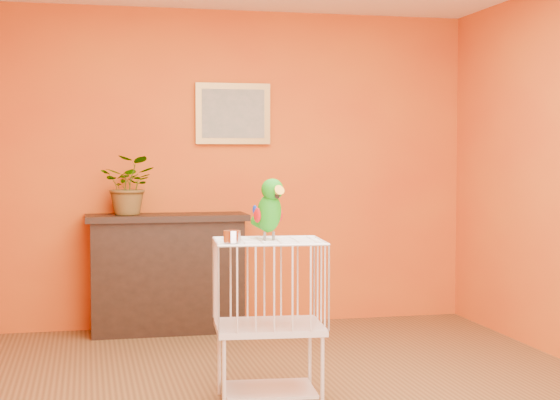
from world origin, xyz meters
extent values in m
plane|color=brown|center=(0.00, 0.00, 0.00)|extent=(4.50, 4.50, 0.00)
plane|color=#D55F14|center=(0.00, 2.25, 1.30)|extent=(4.00, 0.00, 4.00)
plane|color=#D55F14|center=(0.00, -2.25, 1.30)|extent=(4.00, 0.00, 4.00)
cube|color=black|center=(-0.57, 2.03, 0.45)|extent=(1.19, 0.40, 0.89)
cube|color=black|center=(-0.57, 2.03, 0.92)|extent=(1.27, 0.46, 0.05)
cube|color=black|center=(-0.57, 1.85, 0.45)|extent=(0.83, 0.02, 0.45)
cube|color=#502816|center=(-0.81, 1.98, 0.35)|extent=(0.05, 0.18, 0.28)
cube|color=#2D5329|center=(-0.74, 1.98, 0.35)|extent=(0.05, 0.18, 0.28)
cube|color=#502816|center=(-0.65, 1.98, 0.35)|extent=(0.05, 0.18, 0.28)
cube|color=#2D5329|center=(-0.55, 1.98, 0.35)|extent=(0.05, 0.18, 0.28)
cube|color=#502816|center=(-0.45, 1.98, 0.35)|extent=(0.05, 0.18, 0.28)
imported|color=#26722D|center=(-0.85, 1.99, 1.12)|extent=(0.54, 0.57, 0.36)
cube|color=#B1893F|center=(0.00, 2.22, 1.75)|extent=(0.62, 0.03, 0.50)
cube|color=gray|center=(0.00, 2.21, 1.75)|extent=(0.52, 0.01, 0.40)
cube|color=silver|center=(-0.18, -0.06, 0.07)|extent=(0.54, 0.44, 0.02)
cube|color=silver|center=(-0.18, -0.06, 0.43)|extent=(0.64, 0.51, 0.04)
cube|color=silver|center=(-0.18, -0.06, 0.92)|extent=(0.64, 0.51, 0.01)
cylinder|color=silver|center=(-0.47, -0.24, 0.21)|extent=(0.02, 0.02, 0.42)
cylinder|color=silver|center=(0.07, -0.29, 0.21)|extent=(0.02, 0.02, 0.42)
cylinder|color=silver|center=(-0.43, 0.17, 0.21)|extent=(0.02, 0.02, 0.42)
cylinder|color=silver|center=(0.10, 0.13, 0.21)|extent=(0.02, 0.02, 0.42)
cylinder|color=silver|center=(-0.42, -0.19, 0.97)|extent=(0.09, 0.09, 0.07)
cylinder|color=#59544C|center=(-0.21, -0.04, 0.95)|extent=(0.02, 0.02, 0.05)
cylinder|color=#59544C|center=(-0.15, -0.03, 0.95)|extent=(0.02, 0.02, 0.05)
ellipsoid|color=#0D8E0B|center=(-0.18, -0.04, 1.08)|extent=(0.18, 0.22, 0.25)
ellipsoid|color=#0D8E0B|center=(-0.17, -0.07, 1.22)|extent=(0.15, 0.16, 0.12)
cone|color=orange|center=(-0.15, -0.13, 1.20)|extent=(0.08, 0.09, 0.08)
cone|color=black|center=(-0.16, -0.12, 1.18)|extent=(0.04, 0.04, 0.03)
sphere|color=black|center=(-0.20, -0.11, 1.23)|extent=(0.02, 0.02, 0.02)
sphere|color=black|center=(-0.12, -0.08, 1.23)|extent=(0.02, 0.02, 0.02)
ellipsoid|color=#A50C0C|center=(-0.25, -0.04, 1.07)|extent=(0.05, 0.08, 0.09)
ellipsoid|color=navy|center=(-0.11, -0.01, 1.07)|extent=(0.05, 0.08, 0.09)
cone|color=#0D8E0B|center=(-0.20, 0.04, 1.00)|extent=(0.12, 0.19, 0.14)
camera|label=1|loc=(-1.19, -4.77, 1.41)|focal=55.00mm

